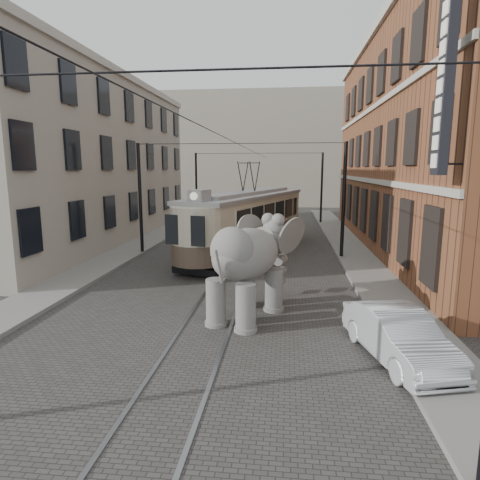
# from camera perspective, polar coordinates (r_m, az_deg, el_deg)

# --- Properties ---
(ground) EXTENTS (120.00, 120.00, 0.00)m
(ground) POSITION_cam_1_polar(r_m,az_deg,el_deg) (16.45, -1.87, -6.65)
(ground) COLOR #3E3B39
(tram_rails) EXTENTS (1.54, 80.00, 0.02)m
(tram_rails) POSITION_cam_1_polar(r_m,az_deg,el_deg) (16.45, -1.87, -6.61)
(tram_rails) COLOR slate
(tram_rails) RESTS_ON ground
(sidewalk_right) EXTENTS (2.00, 60.00, 0.15)m
(sidewalk_right) POSITION_cam_1_polar(r_m,az_deg,el_deg) (16.67, 19.13, -6.71)
(sidewalk_right) COLOR slate
(sidewalk_right) RESTS_ON ground
(sidewalk_left) EXTENTS (2.00, 60.00, 0.15)m
(sidewalk_left) POSITION_cam_1_polar(r_m,az_deg,el_deg) (18.50, -22.30, -5.29)
(sidewalk_left) COLOR slate
(sidewalk_left) RESTS_ON ground
(brick_building) EXTENTS (8.00, 26.00, 12.00)m
(brick_building) POSITION_cam_1_polar(r_m,az_deg,el_deg) (26.12, 26.53, 11.76)
(brick_building) COLOR brown
(brick_building) RESTS_ON ground
(stucco_building) EXTENTS (7.00, 24.00, 10.00)m
(stucco_building) POSITION_cam_1_polar(r_m,az_deg,el_deg) (28.86, -21.29, 9.85)
(stucco_building) COLOR gray
(stucco_building) RESTS_ON ground
(distant_block) EXTENTS (28.00, 10.00, 14.00)m
(distant_block) POSITION_cam_1_polar(r_m,az_deg,el_deg) (55.69, 4.24, 12.24)
(distant_block) COLOR gray
(distant_block) RESTS_ON ground
(catenary) EXTENTS (11.00, 30.20, 6.00)m
(catenary) POSITION_cam_1_polar(r_m,az_deg,el_deg) (20.82, -0.45, 5.25)
(catenary) COLOR black
(catenary) RESTS_ON ground
(tram) EXTENTS (6.22, 12.87, 5.03)m
(tram) POSITION_cam_1_polar(r_m,az_deg,el_deg) (23.22, 1.21, 4.52)
(tram) COLOR #BCB598
(tram) RESTS_ON ground
(elephant) EXTENTS (4.58, 5.87, 3.17)m
(elephant) POSITION_cam_1_polar(r_m,az_deg,el_deg) (12.88, 0.88, -4.02)
(elephant) COLOR #65625D
(elephant) RESTS_ON ground
(parked_car) EXTENTS (2.31, 4.09, 1.28)m
(parked_car) POSITION_cam_1_polar(r_m,az_deg,el_deg) (11.07, 21.06, -12.21)
(parked_car) COLOR #A7A8AC
(parked_car) RESTS_ON ground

